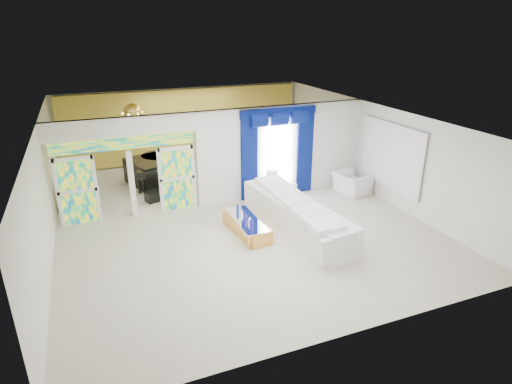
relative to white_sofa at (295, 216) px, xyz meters
name	(u,v)px	position (x,y,z in m)	size (l,w,h in m)	color
floor	(232,213)	(-1.28, 1.72, -0.42)	(12.00, 12.00, 0.00)	#B7AF9E
dividing_wall	(283,150)	(0.87, 2.72, 1.08)	(5.70, 0.18, 3.00)	white
dividing_header	(123,127)	(-4.13, 2.72, 2.31)	(4.30, 0.18, 0.55)	white
stained_panel_left	(78,191)	(-5.55, 2.72, 0.58)	(0.95, 0.04, 2.00)	#994C3F
stained_panel_right	(177,178)	(-2.70, 2.72, 0.58)	(0.95, 0.04, 2.00)	#994C3F
stained_transom	(124,143)	(-4.13, 2.72, 1.83)	(4.00, 0.05, 0.35)	#994C3F
window_pane	(277,153)	(0.62, 2.62, 1.03)	(1.00, 0.02, 2.30)	white
blue_drape_left	(249,159)	(-0.38, 2.59, 0.98)	(0.55, 0.10, 2.80)	#030542
blue_drape_right	(305,152)	(1.62, 2.59, 0.98)	(0.55, 0.10, 2.80)	#030542
blue_pelmet	(279,112)	(0.62, 2.59, 2.40)	(2.60, 0.12, 0.25)	#030542
wall_mirror	(391,156)	(3.66, 0.72, 1.13)	(0.04, 2.70, 1.90)	white
gold_curtains	(185,125)	(-1.28, 7.62, 1.08)	(9.70, 0.12, 2.90)	gold
white_sofa	(295,216)	(0.00, 0.00, 0.00)	(0.94, 4.37, 0.83)	white
coffee_table	(246,227)	(-1.35, 0.30, -0.21)	(0.62, 1.85, 0.41)	gold
console_table	(280,191)	(0.65, 2.44, -0.22)	(1.16, 0.37, 0.39)	white
table_lamp	(272,178)	(0.35, 2.44, 0.26)	(0.36, 0.36, 0.58)	white
armchair	(352,183)	(3.03, 1.78, -0.06)	(1.11, 0.97, 0.72)	white
grand_piano	(152,172)	(-3.12, 5.28, 0.03)	(1.34, 1.75, 0.89)	black
piano_bench	(160,195)	(-3.12, 3.68, -0.26)	(0.97, 0.38, 0.32)	black
tv_console	(73,195)	(-5.75, 3.92, 0.02)	(0.60, 0.55, 0.88)	tan
chandelier	(132,112)	(-3.58, 5.12, 2.23)	(0.60, 0.60, 0.60)	gold
decanters	(245,217)	(-1.40, 0.28, 0.09)	(0.17, 1.21, 0.23)	#1F1698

